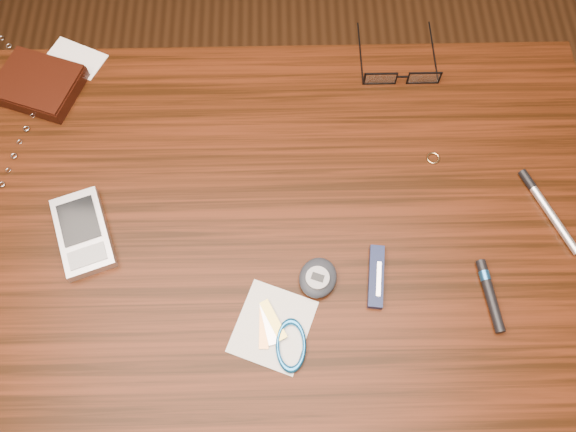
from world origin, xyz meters
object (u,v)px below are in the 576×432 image
desk (272,267)px  notepad_keys (282,336)px  pda_phone (83,233)px  silver_pen (544,204)px  pedometer (318,278)px  wallet_and_card (39,84)px  pocket_knife (376,277)px  eyeglasses (401,75)px

desk → notepad_keys: notepad_keys is taller
pda_phone → silver_pen: size_ratio=1.04×
pedometer → silver_pen: 0.35m
pda_phone → notepad_keys: size_ratio=1.06×
silver_pen → notepad_keys: bearing=-154.5°
wallet_and_card → silver_pen: (0.76, -0.22, -0.01)m
pedometer → pocket_knife: pedometer is taller
desk → wallet_and_card: bearing=143.1°
pedometer → pocket_knife: 0.08m
desk → silver_pen: size_ratio=7.46×
wallet_and_card → pocket_knife: bearing=-32.6°
silver_pen → pocket_knife: bearing=-157.6°
pedometer → notepad_keys: size_ratio=0.55×
wallet_and_card → pocket_knife: size_ratio=1.94×
pedometer → pocket_knife: (0.08, 0.00, -0.00)m
desk → pocket_knife: 0.19m
eyeglasses → pda_phone: (-0.47, -0.26, -0.00)m
notepad_keys → silver_pen: (0.38, 0.18, 0.00)m
wallet_and_card → eyeglasses: bearing=0.7°
pedometer → notepad_keys: 0.09m
pda_phone → pedometer: (0.33, -0.07, 0.00)m
wallet_and_card → silver_pen: 0.79m
desk → wallet_and_card: 0.47m
desk → silver_pen: bearing=7.3°
silver_pen → pedometer: bearing=-162.4°
desk → wallet_and_card: (-0.36, 0.27, 0.12)m
desk → silver_pen: (0.40, 0.05, 0.11)m
wallet_and_card → pda_phone: wallet_and_card is taller
desk → eyeglasses: size_ratio=7.93×
pedometer → pocket_knife: bearing=1.2°
wallet_and_card → pedometer: wallet_and_card is taller
pda_phone → pedometer: 0.33m
eyeglasses → pocket_knife: 0.34m
eyeglasses → silver_pen: 0.29m
eyeglasses → pedometer: 0.36m
eyeglasses → pedometer: eyeglasses is taller
notepad_keys → silver_pen: bearing=25.5°
eyeglasses → pedometer: (-0.15, -0.33, -0.00)m
eyeglasses → pda_phone: size_ratio=0.91×
pedometer → silver_pen: size_ratio=0.53×
eyeglasses → pda_phone: bearing=-151.2°
eyeglasses → desk: bearing=-127.2°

